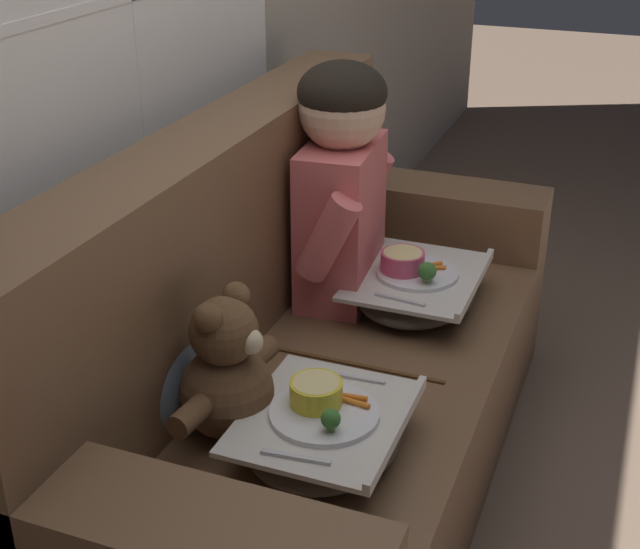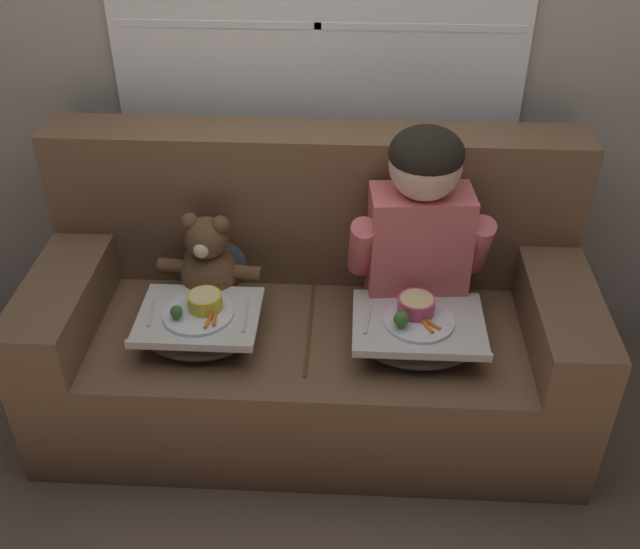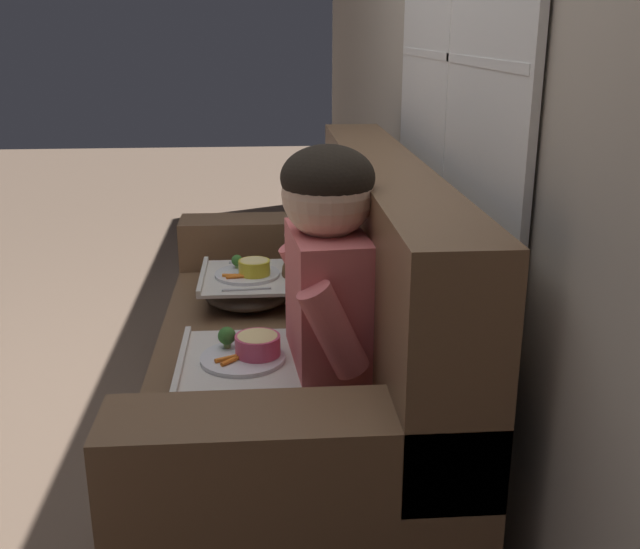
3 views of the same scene
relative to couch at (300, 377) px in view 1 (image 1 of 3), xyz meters
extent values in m
plane|color=brown|center=(0.00, -0.07, -0.36)|extent=(14.00, 14.00, 0.00)
cube|color=brown|center=(0.00, -0.07, -0.14)|extent=(1.90, 0.84, 0.42)
cube|color=brown|center=(0.00, 0.24, 0.35)|extent=(1.90, 0.22, 0.57)
cube|color=brown|center=(-0.84, -0.07, 0.17)|extent=(0.22, 0.84, 0.20)
cube|color=brown|center=(0.84, -0.07, 0.17)|extent=(0.22, 0.84, 0.20)
cube|color=#513219|center=(0.00, -0.09, 0.07)|extent=(0.01, 0.58, 0.01)
ellipsoid|color=slate|center=(0.36, 0.16, 0.23)|extent=(0.33, 0.16, 0.35)
ellipsoid|color=slate|center=(-0.36, 0.16, 0.23)|extent=(0.33, 0.16, 0.34)
cube|color=#DB6666|center=(0.36, 0.02, 0.30)|extent=(0.35, 0.21, 0.46)
sphere|color=beige|center=(0.36, 0.02, 0.63)|extent=(0.24, 0.24, 0.24)
ellipsoid|color=black|center=(0.36, 0.02, 0.67)|extent=(0.24, 0.24, 0.17)
cylinder|color=#DB6666|center=(0.17, -0.01, 0.33)|extent=(0.10, 0.19, 0.25)
cylinder|color=#DB6666|center=(0.56, 0.02, 0.33)|extent=(0.10, 0.19, 0.25)
sphere|color=brown|center=(-0.36, 0.02, 0.17)|extent=(0.21, 0.21, 0.21)
sphere|color=brown|center=(-0.36, 0.02, 0.33)|extent=(0.15, 0.15, 0.15)
sphere|color=brown|center=(-0.42, 0.03, 0.39)|extent=(0.06, 0.06, 0.06)
sphere|color=brown|center=(-0.31, 0.02, 0.39)|extent=(0.06, 0.06, 0.06)
sphere|color=beige|center=(-0.37, -0.04, 0.32)|extent=(0.05, 0.05, 0.05)
sphere|color=black|center=(-0.37, -0.06, 0.32)|extent=(0.02, 0.02, 0.02)
cylinder|color=brown|center=(-0.50, 0.04, 0.19)|extent=(0.11, 0.07, 0.05)
cylinder|color=brown|center=(-0.23, 0.01, 0.19)|extent=(0.11, 0.07, 0.05)
cylinder|color=brown|center=(-0.42, -0.08, 0.10)|extent=(0.06, 0.10, 0.05)
cylinder|color=brown|center=(-0.33, -0.09, 0.10)|extent=(0.06, 0.10, 0.05)
ellipsoid|color=#473D33|center=(0.36, -0.21, 0.11)|extent=(0.42, 0.33, 0.09)
cube|color=beige|center=(0.36, -0.21, 0.16)|extent=(0.43, 0.35, 0.01)
cube|color=beige|center=(0.36, -0.37, 0.18)|extent=(0.43, 0.02, 0.02)
cylinder|color=silver|center=(0.36, -0.21, 0.18)|extent=(0.23, 0.23, 0.01)
cylinder|color=#D64C70|center=(0.36, -0.17, 0.21)|extent=(0.12, 0.12, 0.05)
cylinder|color=#E5D189|center=(0.36, -0.17, 0.23)|extent=(0.11, 0.11, 0.01)
sphere|color=#38702D|center=(0.30, -0.25, 0.22)|extent=(0.05, 0.05, 0.05)
cylinder|color=#7A9E56|center=(0.30, -0.25, 0.19)|extent=(0.02, 0.02, 0.02)
cylinder|color=orange|center=(0.39, -0.25, 0.19)|extent=(0.04, 0.06, 0.01)
cylinder|color=orange|center=(0.41, -0.24, 0.19)|extent=(0.05, 0.05, 0.01)
cube|color=silver|center=(0.20, -0.21, 0.17)|extent=(0.03, 0.14, 0.01)
ellipsoid|color=#473D33|center=(-0.36, -0.21, 0.11)|extent=(0.39, 0.32, 0.09)
cube|color=beige|center=(-0.36, -0.21, 0.16)|extent=(0.40, 0.34, 0.01)
cube|color=beige|center=(-0.36, -0.37, 0.18)|extent=(0.40, 0.02, 0.02)
cylinder|color=silver|center=(-0.36, -0.21, 0.18)|extent=(0.24, 0.24, 0.01)
cylinder|color=yellow|center=(-0.34, -0.18, 0.21)|extent=(0.11, 0.11, 0.05)
cylinder|color=#E5D189|center=(-0.34, -0.18, 0.23)|extent=(0.10, 0.10, 0.01)
sphere|color=#38702D|center=(-0.43, -0.25, 0.21)|extent=(0.04, 0.04, 0.04)
cylinder|color=#7A9E56|center=(-0.43, -0.25, 0.19)|extent=(0.02, 0.02, 0.02)
cylinder|color=orange|center=(-0.32, -0.26, 0.19)|extent=(0.02, 0.07, 0.01)
cylinder|color=orange|center=(-0.30, -0.25, 0.19)|extent=(0.02, 0.07, 0.01)
cube|color=silver|center=(-0.52, -0.21, 0.17)|extent=(0.03, 0.14, 0.01)
cube|color=silver|center=(-0.21, -0.21, 0.17)|extent=(0.02, 0.17, 0.01)
camera|label=1|loc=(-1.83, -0.77, 1.27)|focal=50.00mm
camera|label=2|loc=(0.14, -2.15, 1.70)|focal=42.00mm
camera|label=3|loc=(2.23, -0.14, 1.03)|focal=42.00mm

